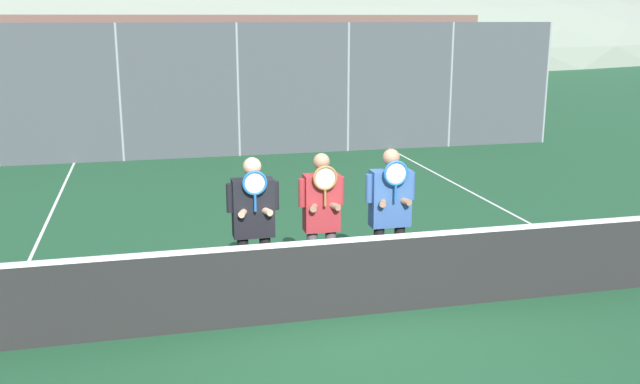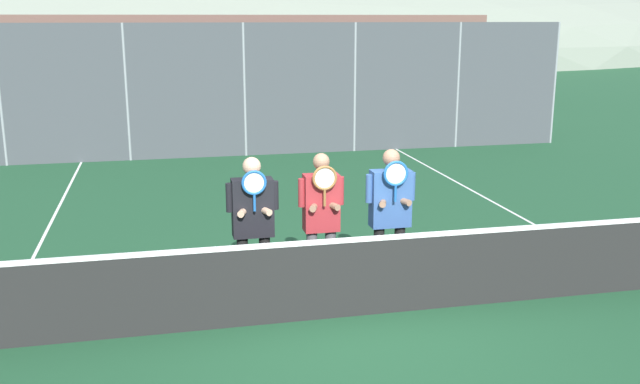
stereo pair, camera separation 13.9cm
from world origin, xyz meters
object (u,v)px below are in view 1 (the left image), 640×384
Objects in this scene: player_center_left at (322,216)px; car_left_of_center at (240,102)px; player_leftmost at (253,220)px; car_center at (397,98)px; car_far_left at (55,109)px; player_center_right at (390,209)px.

player_center_left is 0.41× the size of car_left_of_center.
car_center is (6.27, 12.67, -0.13)m from player_leftmost.
car_far_left is at bearing 108.97° from player_center_left.
car_left_of_center reaches higher than player_leftmost.
car_left_of_center is (0.66, 12.53, -0.08)m from player_center_left.
player_leftmost is at bearing 179.85° from player_center_right.
car_left_of_center reaches higher than player_center_left.
player_center_right is (1.65, -0.00, 0.02)m from player_leftmost.
player_leftmost is 0.41× the size of car_left_of_center.
player_leftmost is 13.25m from car_far_left.
player_center_left is 12.55m from car_left_of_center.
car_center is at bearing 63.67° from player_leftmost.
car_far_left is 1.06× the size of car_left_of_center.
car_left_of_center is at bearing 90.80° from player_center_right.
player_center_left is at bearing -71.03° from car_far_left.
player_leftmost is 12.65m from car_left_of_center.
car_left_of_center is 4.80m from car_center.
player_center_right is at bearing -2.54° from player_center_left.
player_center_right is at bearing -0.15° from player_leftmost.
car_far_left is 9.84m from car_center.
player_center_right is 0.43× the size of car_center.
car_far_left is at bearing 105.60° from player_leftmost.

